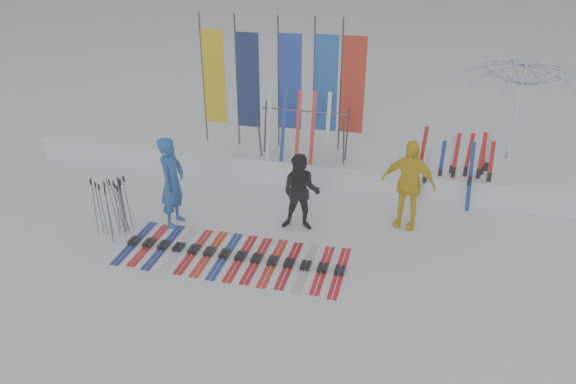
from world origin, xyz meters
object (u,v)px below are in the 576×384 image
(ski_row, at_px, (233,255))
(tent_canopy, at_px, (517,116))
(person_blue, at_px, (172,182))
(person_yellow, at_px, (408,184))
(person_black, at_px, (301,193))
(ski_rack, at_px, (303,127))

(ski_row, bearing_deg, tent_canopy, 45.88)
(person_blue, relative_size, person_yellow, 1.01)
(person_blue, relative_size, ski_row, 0.45)
(tent_canopy, distance_m, ski_row, 7.93)
(tent_canopy, xyz_separation_m, ski_row, (-5.44, -5.61, -1.38))
(person_blue, distance_m, ski_row, 2.06)
(person_blue, xyz_separation_m, ski_row, (1.59, -0.93, -0.93))
(person_blue, xyz_separation_m, person_black, (2.59, 0.46, -0.15))
(person_yellow, bearing_deg, person_black, -151.50)
(person_blue, relative_size, tent_canopy, 0.62)
(tent_canopy, distance_m, ski_rack, 5.30)
(tent_canopy, bearing_deg, ski_rack, -157.89)
(ski_rack, bearing_deg, person_blue, -128.27)
(person_yellow, relative_size, tent_canopy, 0.61)
(person_blue, xyz_separation_m, person_yellow, (4.67, 1.12, -0.01))
(person_blue, xyz_separation_m, tent_canopy, (7.03, 4.68, 0.45))
(person_blue, bearing_deg, ski_row, -119.63)
(person_blue, relative_size, person_black, 1.18)
(person_black, relative_size, tent_canopy, 0.52)
(person_blue, bearing_deg, person_yellow, -75.94)
(ski_rack, bearing_deg, ski_row, -98.39)
(person_black, distance_m, ski_rack, 2.35)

